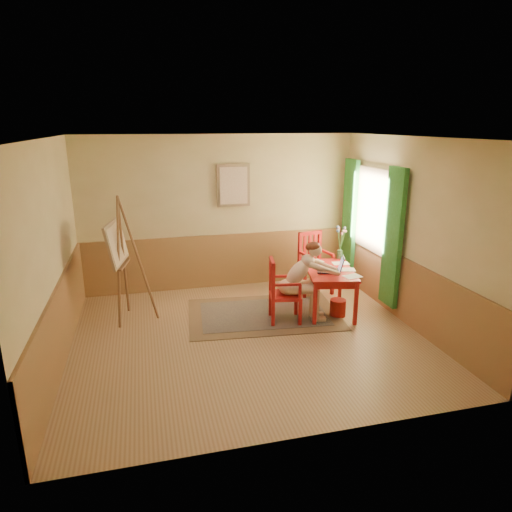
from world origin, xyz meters
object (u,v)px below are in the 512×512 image
object	(u,v)px
table	(329,274)
figure	(303,278)
laptop	(332,269)
chair_left	(282,291)
easel	(119,248)
chair_back	(314,263)

from	to	relation	value
table	figure	xyz separation A→B (m)	(-0.54, -0.25, 0.07)
table	laptop	size ratio (longest dim) A/B	2.81
table	chair_left	distance (m)	0.90
figure	laptop	distance (m)	0.55
chair_left	figure	xyz separation A→B (m)	(0.33, -0.04, 0.20)
figure	table	bearing A→B (deg)	24.69
easel	chair_left	bearing A→B (deg)	-16.18
figure	chair_back	bearing A→B (deg)	61.12
laptop	easel	world-z (taller)	easel
chair_left	figure	size ratio (longest dim) A/B	0.79
chair_back	easel	distance (m)	3.42
chair_left	easel	xyz separation A→B (m)	(-2.37, 0.69, 0.66)
chair_left	chair_back	bearing A→B (deg)	49.17
table	figure	world-z (taller)	figure
figure	easel	bearing A→B (deg)	164.86
table	figure	distance (m)	0.60
easel	laptop	bearing A→B (deg)	-10.73
chair_back	figure	world-z (taller)	figure
table	laptop	distance (m)	0.19
figure	laptop	xyz separation A→B (m)	(0.53, 0.12, 0.07)
table	chair_back	size ratio (longest dim) A/B	1.21
easel	figure	bearing A→B (deg)	-15.14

